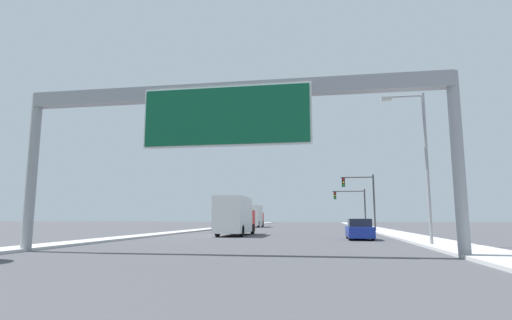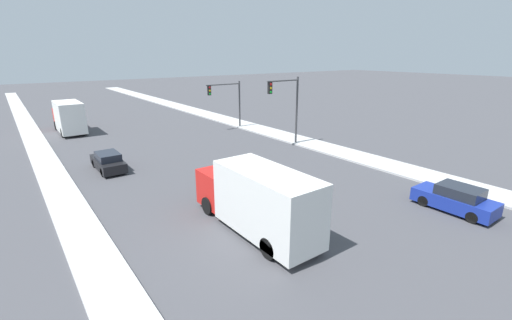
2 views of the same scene
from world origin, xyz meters
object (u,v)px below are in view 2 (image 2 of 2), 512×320
Objects in this scene: car_near_center at (455,199)px; traffic_light_mid_block at (229,97)px; car_far_left at (108,162)px; truck_box_secondary at (69,117)px; truck_box_primary at (257,199)px; traffic_light_near_intersection at (288,101)px.

traffic_light_mid_block is at bearing 86.30° from car_near_center.
car_near_center is (14.00, -19.39, 0.04)m from car_far_left.
truck_box_secondary is 1.29× the size of traffic_light_mid_block.
truck_box_primary is 1.47× the size of traffic_light_mid_block.
truck_box_secondary is (-3.50, 30.81, 0.07)m from truck_box_primary.
car_far_left is at bearing 125.82° from car_near_center.
traffic_light_near_intersection reaches higher than car_near_center.
car_near_center reaches higher than car_far_left.
truck_box_primary is 25.18m from traffic_light_mid_block.
truck_box_primary is (3.50, -14.53, 1.06)m from car_far_left.
truck_box_primary is 1.14× the size of truck_box_secondary.
traffic_light_near_intersection is at bearing -9.23° from car_far_left.
car_near_center is at bearing -54.18° from car_far_left.
car_far_left is 1.01× the size of car_near_center.
car_near_center is 0.60× the size of truck_box_secondary.
truck_box_secondary is at bearing 111.42° from car_near_center.
car_far_left is 16.74m from traffic_light_near_intersection.
truck_box_secondary is (-0.00, 16.29, 1.13)m from car_far_left.
truck_box_primary is at bearing -136.65° from traffic_light_near_intersection.
car_near_center is at bearing -68.58° from truck_box_secondary.
truck_box_secondary is 1.09× the size of traffic_light_near_intersection.
car_near_center is 0.52× the size of truck_box_primary.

